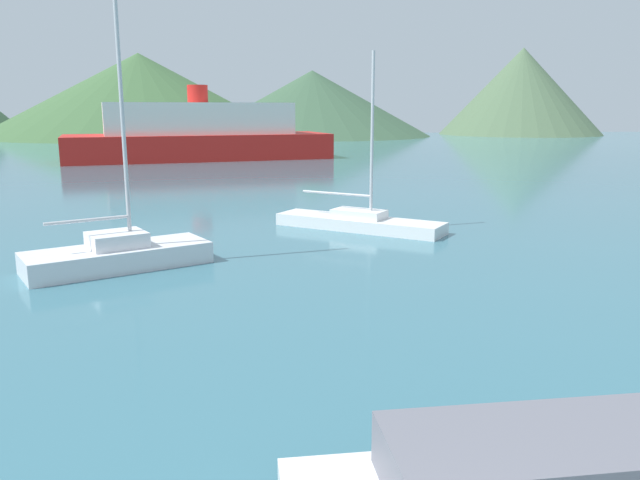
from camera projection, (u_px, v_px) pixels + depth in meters
sailboat_inner at (118, 253)px, 18.68m from camera, size 5.61×4.16×9.22m
sailboat_middle at (359, 221)px, 24.69m from camera, size 6.44×5.34×6.82m
ferry_distant at (199, 135)px, 58.51m from camera, size 25.28×12.69×6.84m
hill_central at (140, 95)px, 109.92m from camera, size 54.03×54.03×14.20m
hill_east at (312, 103)px, 109.18m from camera, size 41.27×41.27×11.20m
hill_far_east at (521, 91)px, 114.69m from camera, size 29.31×29.31×15.57m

